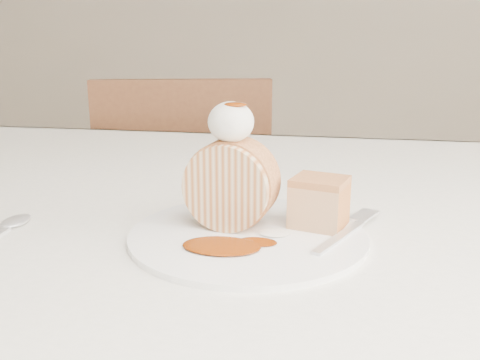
# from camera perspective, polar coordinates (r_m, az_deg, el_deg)

# --- Properties ---
(table) EXTENTS (1.40, 0.90, 0.75)m
(table) POSITION_cam_1_polar(r_m,az_deg,el_deg) (0.68, 0.51, -9.45)
(table) COLOR silver
(table) RESTS_ON ground
(chair_far) EXTENTS (0.49, 0.49, 0.85)m
(chair_far) POSITION_cam_1_polar(r_m,az_deg,el_deg) (1.38, -5.71, -4.30)
(chair_far) COLOR brown
(chair_far) RESTS_ON ground
(plate) EXTENTS (0.29, 0.29, 0.01)m
(plate) POSITION_cam_1_polar(r_m,az_deg,el_deg) (0.53, 0.87, -5.91)
(plate) COLOR white
(plate) RESTS_ON table
(roulade_slice) EXTENTS (0.09, 0.06, 0.09)m
(roulade_slice) POSITION_cam_1_polar(r_m,az_deg,el_deg) (0.54, -0.97, -0.46)
(roulade_slice) COLOR beige
(roulade_slice) RESTS_ON plate
(cake_chunk) EXTENTS (0.06, 0.06, 0.04)m
(cake_chunk) POSITION_cam_1_polar(r_m,az_deg,el_deg) (0.55, 8.43, -2.66)
(cake_chunk) COLOR #D68851
(cake_chunk) RESTS_ON plate
(whipped_cream) EXTENTS (0.05, 0.05, 0.04)m
(whipped_cream) POSITION_cam_1_polar(r_m,az_deg,el_deg) (0.52, -0.97, 6.22)
(whipped_cream) COLOR white
(whipped_cream) RESTS_ON roulade_slice
(caramel_drizzle) EXTENTS (0.02, 0.02, 0.01)m
(caramel_drizzle) POSITION_cam_1_polar(r_m,az_deg,el_deg) (0.52, -0.53, 8.60)
(caramel_drizzle) COLOR #6D2704
(caramel_drizzle) RESTS_ON whipped_cream
(caramel_pool) EXTENTS (0.08, 0.07, 0.00)m
(caramel_pool) POSITION_cam_1_polar(r_m,az_deg,el_deg) (0.50, -2.00, -7.02)
(caramel_pool) COLOR #6D2704
(caramel_pool) RESTS_ON plate
(fork) EXTENTS (0.08, 0.14, 0.00)m
(fork) POSITION_cam_1_polar(r_m,az_deg,el_deg) (0.53, 10.57, -6.00)
(fork) COLOR silver
(fork) RESTS_ON plate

